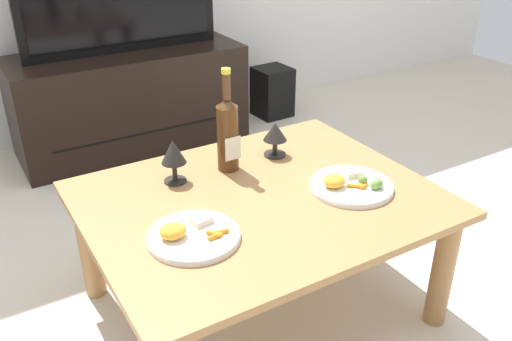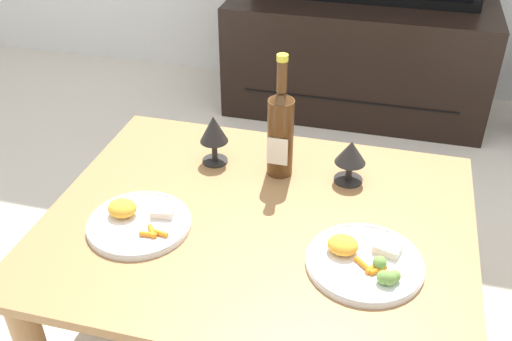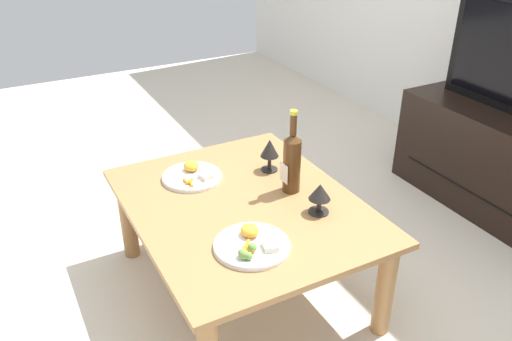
{
  "view_description": "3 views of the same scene",
  "coord_description": "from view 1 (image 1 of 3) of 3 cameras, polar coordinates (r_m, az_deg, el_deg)",
  "views": [
    {
      "loc": [
        -0.75,
        -1.23,
        1.27
      ],
      "look_at": [
        0.01,
        0.03,
        0.5
      ],
      "focal_mm": 38.43,
      "sensor_mm": 36.0,
      "label": 1
    },
    {
      "loc": [
        0.28,
        -1.09,
        1.32
      ],
      "look_at": [
        -0.02,
        0.07,
        0.52
      ],
      "focal_mm": 40.48,
      "sensor_mm": 36.0,
      "label": 2
    },
    {
      "loc": [
        1.54,
        -0.76,
        1.5
      ],
      "look_at": [
        -0.05,
        0.08,
        0.53
      ],
      "focal_mm": 36.63,
      "sensor_mm": 36.0,
      "label": 3
    }
  ],
  "objects": [
    {
      "name": "dinner_plate_right",
      "position": [
        1.73,
        9.88,
        -1.46
      ],
      "size": [
        0.26,
        0.26,
        0.05
      ],
      "color": "white",
      "rests_on": "dining_table"
    },
    {
      "name": "tv_stand",
      "position": [
        3.02,
        -12.96,
        7.2
      ],
      "size": [
        1.19,
        0.48,
        0.52
      ],
      "color": "black",
      "rests_on": "ground_plane"
    },
    {
      "name": "goblet_left",
      "position": [
        1.73,
        -8.6,
        1.72
      ],
      "size": [
        0.08,
        0.08,
        0.15
      ],
      "color": "black",
      "rests_on": "dining_table"
    },
    {
      "name": "ground_plane",
      "position": [
        1.92,
        0.38,
        -13.86
      ],
      "size": [
        6.4,
        6.4,
        0.0
      ],
      "primitive_type": "plane",
      "color": "beige"
    },
    {
      "name": "floor_speaker",
      "position": [
        3.4,
        1.71,
        8.19
      ],
      "size": [
        0.21,
        0.21,
        0.3
      ],
      "primitive_type": "cube",
      "rotation": [
        0.0,
        0.0,
        0.05
      ],
      "color": "black",
      "rests_on": "ground_plane"
    },
    {
      "name": "dinner_plate_left",
      "position": [
        1.48,
        -6.69,
        -6.68
      ],
      "size": [
        0.25,
        0.25,
        0.05
      ],
      "color": "white",
      "rests_on": "dining_table"
    },
    {
      "name": "dining_table",
      "position": [
        1.7,
        0.41,
        -4.73
      ],
      "size": [
        1.04,
        0.84,
        0.43
      ],
      "color": "#9E7042",
      "rests_on": "ground_plane"
    },
    {
      "name": "goblet_right",
      "position": [
        1.89,
        2.01,
        3.84
      ],
      "size": [
        0.08,
        0.08,
        0.12
      ],
      "color": "black",
      "rests_on": "dining_table"
    },
    {
      "name": "wine_bottle",
      "position": [
        1.78,
        -2.99,
        4.08
      ],
      "size": [
        0.07,
        0.07,
        0.34
      ],
      "color": "#4C2D14",
      "rests_on": "dining_table"
    }
  ]
}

